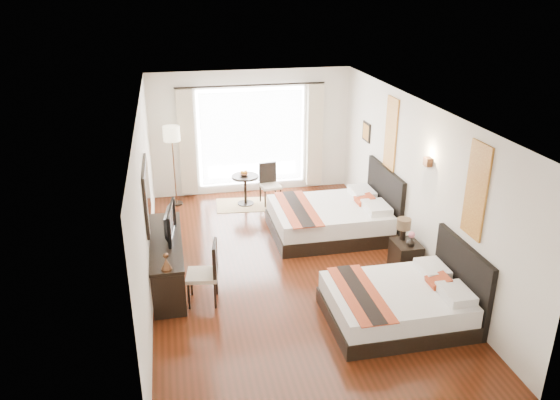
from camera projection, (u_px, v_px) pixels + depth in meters
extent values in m
cube|color=#3A180A|center=(287.00, 267.00, 9.42)|extent=(4.50, 7.50, 0.01)
cube|color=white|center=(287.00, 108.00, 8.36)|extent=(4.50, 7.50, 0.02)
cube|color=silver|center=(415.00, 182.00, 9.31)|extent=(0.01, 7.50, 2.80)
cube|color=silver|center=(146.00, 203.00, 8.47)|extent=(0.01, 7.50, 2.80)
cube|color=silver|center=(251.00, 133.00, 12.28)|extent=(4.50, 0.01, 2.80)
cube|color=silver|center=(367.00, 324.00, 5.49)|extent=(4.50, 0.01, 2.80)
cube|color=white|center=(251.00, 137.00, 12.31)|extent=(2.40, 0.02, 2.20)
cube|color=white|center=(252.00, 138.00, 12.25)|extent=(2.30, 0.02, 2.10)
cube|color=#BDB492|center=(187.00, 143.00, 11.95)|extent=(0.35, 0.14, 2.35)
cube|color=#BDB492|center=(315.00, 136.00, 12.50)|extent=(0.35, 0.14, 2.35)
cube|color=#924315|center=(476.00, 191.00, 7.42)|extent=(0.03, 0.50, 1.35)
cube|color=#924315|center=(391.00, 134.00, 10.13)|extent=(0.03, 0.50, 1.35)
cube|color=#4B2D1A|center=(428.00, 162.00, 8.67)|extent=(0.10, 0.14, 0.14)
cube|color=black|center=(147.00, 195.00, 8.37)|extent=(0.04, 1.25, 0.95)
cube|color=white|center=(148.00, 194.00, 8.37)|extent=(0.01, 1.12, 0.82)
cube|color=black|center=(394.00, 313.00, 7.92)|extent=(1.93, 1.51, 0.24)
cube|color=silver|center=(396.00, 298.00, 7.82)|extent=(1.87, 1.47, 0.28)
cube|color=black|center=(461.00, 279.00, 7.94)|extent=(0.08, 1.51, 1.13)
cube|color=maroon|center=(360.00, 293.00, 7.66)|extent=(0.52, 1.57, 0.02)
cube|color=black|center=(328.00, 227.00, 10.60)|extent=(2.17, 1.69, 0.26)
cube|color=silver|center=(328.00, 214.00, 10.49)|extent=(2.11, 1.65, 0.32)
cube|color=black|center=(384.00, 199.00, 10.63)|extent=(0.08, 1.69, 1.27)
cube|color=maroon|center=(298.00, 208.00, 10.32)|extent=(0.58, 1.75, 0.02)
cube|color=black|center=(406.00, 256.00, 9.26)|extent=(0.42, 0.52, 0.50)
cylinder|color=black|center=(403.00, 234.00, 9.26)|extent=(0.10, 0.10, 0.20)
cylinder|color=#3A2B1C|center=(404.00, 224.00, 9.19)|extent=(0.24, 0.24, 0.18)
imported|color=black|center=(411.00, 242.00, 9.05)|extent=(0.15, 0.15, 0.14)
cube|color=black|center=(168.00, 261.00, 8.86)|extent=(0.50, 2.20, 0.76)
imported|color=black|center=(166.00, 222.00, 8.72)|extent=(0.22, 0.90, 0.51)
cube|color=beige|center=(202.00, 275.00, 8.25)|extent=(0.53, 0.53, 0.06)
cube|color=black|center=(215.00, 258.00, 8.16)|extent=(0.12, 0.44, 0.52)
cylinder|color=black|center=(177.00, 203.00, 12.04)|extent=(0.27, 0.27, 0.03)
cylinder|color=#4B2D1A|center=(174.00, 171.00, 11.75)|extent=(0.03, 0.03, 1.49)
cylinder|color=beige|center=(171.00, 134.00, 11.44)|extent=(0.35, 0.35, 0.31)
cylinder|color=black|center=(245.00, 190.00, 11.91)|extent=(0.58, 0.58, 0.67)
imported|color=#4D391B|center=(244.00, 175.00, 11.78)|extent=(0.23, 0.23, 0.05)
cube|color=beige|center=(270.00, 186.00, 11.91)|extent=(0.47, 0.47, 0.06)
cube|color=black|center=(268.00, 173.00, 11.98)|extent=(0.39, 0.10, 0.46)
cube|color=tan|center=(244.00, 205.00, 11.99)|extent=(1.29, 0.93, 0.01)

